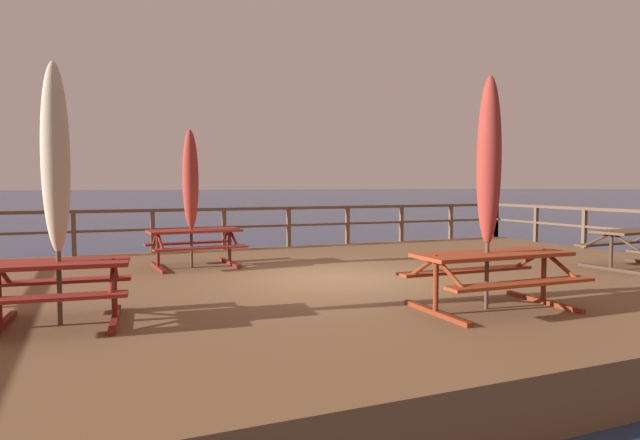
{
  "coord_description": "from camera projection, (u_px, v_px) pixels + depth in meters",
  "views": [
    {
      "loc": [
        -4.03,
        -8.8,
        2.29
      ],
      "look_at": [
        0.0,
        0.79,
        1.63
      ],
      "focal_mm": 30.39,
      "sensor_mm": 36.0,
      "label": 1
    }
  ],
  "objects": [
    {
      "name": "ground_plane",
      "position": [
        337.0,
        312.0,
        9.8
      ],
      "size": [
        600.0,
        600.0,
        0.0
      ],
      "primitive_type": "plane",
      "color": "navy"
    },
    {
      "name": "wooden_deck",
      "position": [
        337.0,
        295.0,
        9.78
      ],
      "size": [
        16.36,
        10.54,
        0.63
      ],
      "primitive_type": "cube",
      "color": "brown",
      "rests_on": "ground"
    },
    {
      "name": "railing_waterside_far",
      "position": [
        257.0,
        220.0,
        14.42
      ],
      "size": [
        16.16,
        0.1,
        1.09
      ],
      "color": "brown",
      "rests_on": "wooden_deck"
    },
    {
      "name": "picnic_table_back_left",
      "position": [
        492.0,
        267.0,
        7.26
      ],
      "size": [
        2.18,
        1.42,
        0.78
      ],
      "color": "#993819",
      "rests_on": "wooden_deck"
    },
    {
      "name": "picnic_table_mid_centre",
      "position": [
        58.0,
        280.0,
        6.41
      ],
      "size": [
        1.73,
        1.54,
        0.78
      ],
      "color": "maroon",
      "rests_on": "wooden_deck"
    },
    {
      "name": "picnic_table_mid_left",
      "position": [
        195.0,
        240.0,
        11.07
      ],
      "size": [
        1.91,
        1.5,
        0.78
      ],
      "color": "maroon",
      "rests_on": "wooden_deck"
    },
    {
      "name": "picnic_table_mid_right",
      "position": [
        636.0,
        240.0,
        10.94
      ],
      "size": [
        2.01,
        1.54,
        0.78
      ],
      "color": "brown",
      "rests_on": "wooden_deck"
    },
    {
      "name": "patio_umbrella_short_mid",
      "position": [
        489.0,
        162.0,
        7.18
      ],
      "size": [
        0.32,
        0.32,
        3.11
      ],
      "color": "#4C3828",
      "rests_on": "wooden_deck"
    },
    {
      "name": "patio_umbrella_short_back",
      "position": [
        55.0,
        159.0,
        6.33
      ],
      "size": [
        0.32,
        0.32,
        3.1
      ],
      "color": "#4C3828",
      "rests_on": "wooden_deck"
    },
    {
      "name": "patio_umbrella_tall_mid_left",
      "position": [
        190.0,
        180.0,
        10.91
      ],
      "size": [
        0.32,
        0.32,
        2.79
      ],
      "color": "#4C3828",
      "rests_on": "wooden_deck"
    }
  ]
}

